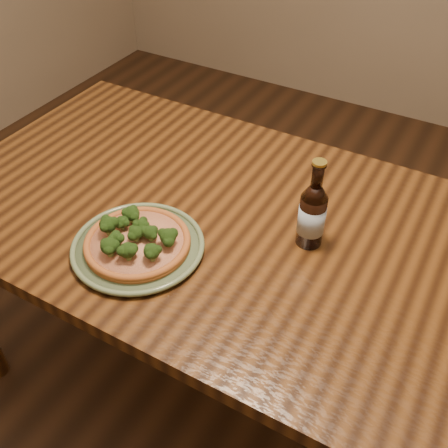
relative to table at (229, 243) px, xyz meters
The scene contains 5 objects.
ground 0.66m from the table, 90.00° to the right, with size 4.50×4.50×0.00m, color #382111.
table is the anchor object (origin of this frame).
plate 0.27m from the table, 121.35° to the right, with size 0.32×0.32×0.02m.
pizza 0.28m from the table, 121.25° to the right, with size 0.26×0.26×0.07m.
beer_bottle 0.28m from the table, ahead, with size 0.07×0.07×0.24m.
Camera 1 is at (0.50, -0.81, 1.63)m, focal length 42.00 mm.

